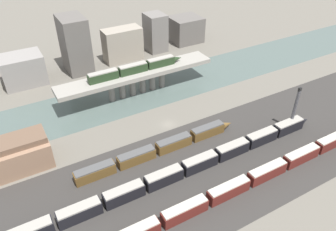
{
  "coord_description": "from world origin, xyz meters",
  "views": [
    {
      "loc": [
        -44.71,
        -78.62,
        67.35
      ],
      "look_at": [
        0.0,
        0.11,
        3.75
      ],
      "focal_mm": 35.0,
      "sensor_mm": 36.0,
      "label": 1
    }
  ],
  "objects": [
    {
      "name": "ground_plane",
      "position": [
        0.0,
        0.0,
        0.0
      ],
      "size": [
        400.0,
        400.0,
        0.0
      ],
      "primitive_type": "plane",
      "color": "#666056"
    },
    {
      "name": "bridge",
      "position": [
        0.0,
        24.21,
        7.59
      ],
      "size": [
        62.37,
        9.2,
        9.37
      ],
      "color": "gray",
      "rests_on": "ground"
    },
    {
      "name": "city_block_tall",
      "position": [
        44.49,
        60.14,
        6.35
      ],
      "size": [
        15.4,
        13.84,
        12.69
      ],
      "primitive_type": "cube",
      "color": "#605B56",
      "rests_on": "ground"
    },
    {
      "name": "train_yard_mid",
      "position": [
        -7.07,
        -22.85,
        1.94
      ],
      "size": [
        97.47,
        3.18,
        3.94
      ],
      "color": "black",
      "rests_on": "ground"
    },
    {
      "name": "city_block_center",
      "position": [
        -14.23,
        55.63,
        11.92
      ],
      "size": [
        10.28,
        14.99,
        23.84
      ],
      "primitive_type": "cube",
      "color": "#605B56",
      "rests_on": "ground"
    },
    {
      "name": "warehouse_building",
      "position": [
        -48.29,
        3.65,
        4.7
      ],
      "size": [
        19.14,
        11.17,
        9.89
      ],
      "color": "#937056",
      "rests_on": "ground"
    },
    {
      "name": "railbed_yard",
      "position": [
        0.0,
        -24.0,
        0.0
      ],
      "size": [
        280.0,
        42.0,
        0.01
      ],
      "primitive_type": "cube",
      "color": "#33302D",
      "rests_on": "ground"
    },
    {
      "name": "river_water",
      "position": [
        0.0,
        24.21,
        0.0
      ],
      "size": [
        320.0,
        25.95,
        0.01
      ],
      "primitive_type": "cube",
      "color": "#4C5B56",
      "rests_on": "ground"
    },
    {
      "name": "train_on_bridge",
      "position": [
        -0.07,
        24.21,
        11.04
      ],
      "size": [
        38.8,
        2.78,
        3.43
      ],
      "color": "#23381E",
      "rests_on": "bridge"
    },
    {
      "name": "train_yard_far",
      "position": [
        -9.33,
        -11.43,
        1.76
      ],
      "size": [
        54.06,
        3.08,
        3.6
      ],
      "color": "brown",
      "rests_on": "ground"
    },
    {
      "name": "train_yard_near",
      "position": [
        13.21,
        -35.18,
        1.9
      ],
      "size": [
        97.97,
        2.87,
        3.86
      ],
      "color": "#5B1E19",
      "rests_on": "ground"
    },
    {
      "name": "city_block_far_right",
      "position": [
        25.64,
        57.76,
        9.02
      ],
      "size": [
        8.87,
        10.49,
        18.03
      ],
      "primitive_type": "cube",
      "color": "slate",
      "rests_on": "ground"
    },
    {
      "name": "city_block_left",
      "position": [
        -37.02,
        54.47,
        6.17
      ],
      "size": [
        16.44,
        12.35,
        12.34
      ],
      "primitive_type": "cube",
      "color": "gray",
      "rests_on": "ground"
    },
    {
      "name": "city_block_right",
      "position": [
        7.24,
        55.18,
        7.52
      ],
      "size": [
        17.55,
        8.32,
        15.04
      ],
      "primitive_type": "cube",
      "color": "gray",
      "rests_on": "ground"
    },
    {
      "name": "signal_tower",
      "position": [
        35.12,
        -21.98,
        7.62
      ],
      "size": [
        1.06,
        1.06,
        15.68
      ],
      "color": "#4C4C51",
      "rests_on": "ground"
    }
  ]
}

